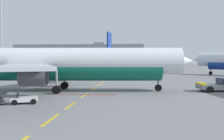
{
  "coord_description": "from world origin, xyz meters",
  "views": [
    {
      "loc": [
        24.32,
        -9.72,
        4.62
      ],
      "look_at": [
        20.81,
        28.91,
        2.89
      ],
      "focal_mm": 39.95,
      "sensor_mm": 36.0,
      "label": 1
    }
  ],
  "objects": [
    {
      "name": "terminal_satellite",
      "position": [
        -7.51,
        136.25,
        6.4
      ],
      "size": [
        73.62,
        21.37,
        14.37
      ],
      "color": "gray",
      "rests_on": "ground"
    },
    {
      "name": "airliner_far_right",
      "position": [
        18.75,
        77.61,
        4.04
      ],
      "size": [
        35.09,
        35.61,
        12.49
      ],
      "color": "silver",
      "rests_on": "ground"
    },
    {
      "name": "apron_paint_markings",
      "position": [
        18.0,
        36.58,
        0.0
      ],
      "size": [
        8.0,
        93.75,
        0.01
      ],
      "color": "yellow",
      "rests_on": "ground"
    },
    {
      "name": "ground",
      "position": [
        40.0,
        40.0,
        0.0
      ],
      "size": [
        400.0,
        400.0,
        0.0
      ],
      "primitive_type": "plane",
      "color": "slate"
    },
    {
      "name": "apron_light_mast_near",
      "position": [
        -13.24,
        57.87,
        14.3
      ],
      "size": [
        1.8,
        1.8,
        22.74
      ],
      "color": "slate",
      "rests_on": "ground"
    },
    {
      "name": "pushback_tug",
      "position": [
        36.6,
        26.74,
        0.9
      ],
      "size": [
        6.24,
        3.64,
        2.08
      ],
      "color": "slate",
      "rests_on": "ground"
    },
    {
      "name": "airliner_foreground",
      "position": [
        15.25,
        25.01,
        3.95
      ],
      "size": [
        34.82,
        34.52,
        12.2
      ],
      "color": "white",
      "rests_on": "ground"
    }
  ]
}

